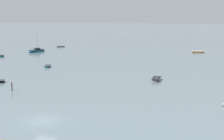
# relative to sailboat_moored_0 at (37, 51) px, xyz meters

# --- Properties ---
(ground_plane) EXTENTS (800.00, 800.00, 0.00)m
(ground_plane) POSITION_rel_sailboat_moored_0_xyz_m (32.20, -63.73, -0.32)
(ground_plane) COLOR slate
(sailboat_moored_0) EXTENTS (4.46, 6.97, 7.49)m
(sailboat_moored_0) POSITION_rel_sailboat_moored_0_xyz_m (0.00, 0.00, 0.00)
(sailboat_moored_0) COLOR #197084
(sailboat_moored_0) RESTS_ON ground
(rowboat_moored_0) EXTENTS (4.45, 2.30, 0.67)m
(rowboat_moored_0) POSITION_rel_sailboat_moored_0_xyz_m (51.59, 10.65, -0.14)
(rowboat_moored_0) COLOR orange
(rowboat_moored_0) RESTS_ON ground
(rowboat_moored_2) EXTENTS (3.10, 3.32, 0.54)m
(rowboat_moored_2) POSITION_rel_sailboat_moored_0_xyz_m (1.51, 17.04, -0.18)
(rowboat_moored_2) COLOR gray
(rowboat_moored_2) RESTS_ON ground
(rowboat_moored_3) EXTENTS (1.53, 4.16, 0.65)m
(rowboat_moored_3) POSITION_rel_sailboat_moored_0_xyz_m (42.78, -37.25, -0.15)
(rowboat_moored_3) COLOR gray
(rowboat_moored_3) RESTS_ON ground
(rowboat_moored_4) EXTENTS (2.14, 3.78, 0.57)m
(rowboat_moored_4) POSITION_rel_sailboat_moored_0_xyz_m (16.25, -27.26, -0.17)
(rowboat_moored_4) COLOR #197084
(rowboat_moored_4) RESTS_ON ground
(rowboat_moored_5) EXTENTS (4.20, 3.10, 0.64)m
(rowboat_moored_5) POSITION_rel_sailboat_moored_0_xyz_m (-5.41, -12.98, -0.15)
(rowboat_moored_5) COLOR #197084
(rowboat_moored_5) RESTS_ON ground
(mooring_post_left) EXTENTS (0.22, 0.22, 1.62)m
(mooring_post_left) POSITION_rel_sailboat_moored_0_xyz_m (20.81, -51.06, 0.38)
(mooring_post_left) COLOR #4D3323
(mooring_post_left) RESTS_ON ground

